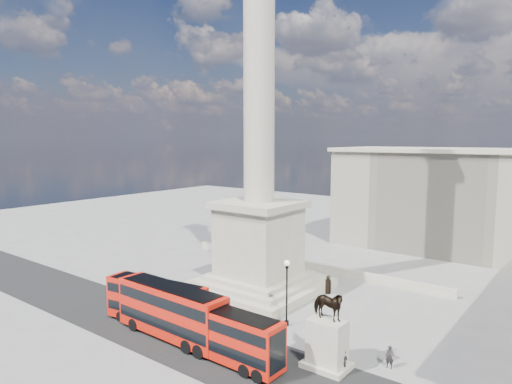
{
  "coord_description": "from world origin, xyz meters",
  "views": [
    {
      "loc": [
        32.37,
        -37.58,
        18.22
      ],
      "look_at": [
        0.78,
        3.41,
        12.1
      ],
      "focal_mm": 32.0,
      "sensor_mm": 36.0,
      "label": 1
    }
  ],
  "objects_px": {
    "victorian_lamp": "(287,287)",
    "pedestrian_standing": "(343,361)",
    "red_bus_b": "(172,311)",
    "equestrian_statue": "(327,337)",
    "pedestrian_crossing": "(321,322)",
    "nelsons_column": "(259,183)",
    "red_bus_a": "(157,302)",
    "pedestrian_walking": "(390,357)",
    "red_bus_c": "(226,334)"
  },
  "relations": [
    {
      "from": "red_bus_c",
      "to": "pedestrian_crossing",
      "type": "bearing_deg",
      "value": 72.68
    },
    {
      "from": "victorian_lamp",
      "to": "equestrian_statue",
      "type": "bearing_deg",
      "value": -34.56
    },
    {
      "from": "victorian_lamp",
      "to": "red_bus_b",
      "type": "bearing_deg",
      "value": -127.71
    },
    {
      "from": "red_bus_b",
      "to": "pedestrian_walking",
      "type": "bearing_deg",
      "value": 22.08
    },
    {
      "from": "nelsons_column",
      "to": "red_bus_a",
      "type": "distance_m",
      "value": 18.08
    },
    {
      "from": "red_bus_a",
      "to": "pedestrian_standing",
      "type": "distance_m",
      "value": 18.81
    },
    {
      "from": "pedestrian_standing",
      "to": "pedestrian_crossing",
      "type": "relative_size",
      "value": 1.08
    },
    {
      "from": "red_bus_b",
      "to": "equestrian_statue",
      "type": "bearing_deg",
      "value": 16.47
    },
    {
      "from": "red_bus_b",
      "to": "equestrian_statue",
      "type": "distance_m",
      "value": 14.39
    },
    {
      "from": "red_bus_b",
      "to": "victorian_lamp",
      "type": "height_order",
      "value": "victorian_lamp"
    },
    {
      "from": "nelsons_column",
      "to": "equestrian_statue",
      "type": "xyz_separation_m",
      "value": [
        15.79,
        -11.82,
        -10.31
      ]
    },
    {
      "from": "red_bus_a",
      "to": "pedestrian_standing",
      "type": "bearing_deg",
      "value": 1.81
    },
    {
      "from": "red_bus_a",
      "to": "victorian_lamp",
      "type": "height_order",
      "value": "victorian_lamp"
    },
    {
      "from": "pedestrian_walking",
      "to": "red_bus_c",
      "type": "bearing_deg",
      "value": -156.71
    },
    {
      "from": "pedestrian_crossing",
      "to": "nelsons_column",
      "type": "bearing_deg",
      "value": 24.81
    },
    {
      "from": "red_bus_a",
      "to": "pedestrian_crossing",
      "type": "bearing_deg",
      "value": 25.58
    },
    {
      "from": "nelsons_column",
      "to": "red_bus_a",
      "type": "bearing_deg",
      "value": -95.67
    },
    {
      "from": "red_bus_c",
      "to": "red_bus_b",
      "type": "bearing_deg",
      "value": 178.93
    },
    {
      "from": "pedestrian_standing",
      "to": "equestrian_statue",
      "type": "bearing_deg",
      "value": 0.45
    },
    {
      "from": "red_bus_c",
      "to": "equestrian_statue",
      "type": "distance_m",
      "value": 8.2
    },
    {
      "from": "nelsons_column",
      "to": "red_bus_c",
      "type": "bearing_deg",
      "value": -61.38
    },
    {
      "from": "red_bus_c",
      "to": "pedestrian_walking",
      "type": "distance_m",
      "value": 13.25
    },
    {
      "from": "equestrian_statue",
      "to": "nelsons_column",
      "type": "bearing_deg",
      "value": 143.17
    },
    {
      "from": "pedestrian_walking",
      "to": "pedestrian_crossing",
      "type": "height_order",
      "value": "pedestrian_walking"
    },
    {
      "from": "victorian_lamp",
      "to": "pedestrian_standing",
      "type": "height_order",
      "value": "victorian_lamp"
    },
    {
      "from": "equestrian_statue",
      "to": "pedestrian_crossing",
      "type": "xyz_separation_m",
      "value": [
        -3.89,
        5.98,
        -1.81
      ]
    },
    {
      "from": "red_bus_c",
      "to": "victorian_lamp",
      "type": "relative_size",
      "value": 1.62
    },
    {
      "from": "red_bus_a",
      "to": "victorian_lamp",
      "type": "relative_size",
      "value": 1.71
    },
    {
      "from": "pedestrian_walking",
      "to": "nelsons_column",
      "type": "bearing_deg",
      "value": 146.99
    },
    {
      "from": "red_bus_b",
      "to": "victorian_lamp",
      "type": "distance_m",
      "value": 11.1
    },
    {
      "from": "red_bus_b",
      "to": "red_bus_c",
      "type": "height_order",
      "value": "red_bus_b"
    },
    {
      "from": "nelsons_column",
      "to": "red_bus_b",
      "type": "bearing_deg",
      "value": -83.04
    },
    {
      "from": "pedestrian_walking",
      "to": "equestrian_statue",
      "type": "bearing_deg",
      "value": -151.81
    },
    {
      "from": "red_bus_b",
      "to": "red_bus_a",
      "type": "bearing_deg",
      "value": 163.87
    },
    {
      "from": "nelsons_column",
      "to": "pedestrian_crossing",
      "type": "xyz_separation_m",
      "value": [
        11.9,
        -5.84,
        -12.12
      ]
    },
    {
      "from": "red_bus_c",
      "to": "pedestrian_walking",
      "type": "relative_size",
      "value": 5.84
    },
    {
      "from": "victorian_lamp",
      "to": "equestrian_statue",
      "type": "relative_size",
      "value": 0.86
    },
    {
      "from": "equestrian_statue",
      "to": "pedestrian_standing",
      "type": "height_order",
      "value": "equestrian_statue"
    },
    {
      "from": "victorian_lamp",
      "to": "pedestrian_crossing",
      "type": "bearing_deg",
      "value": 18.22
    },
    {
      "from": "red_bus_b",
      "to": "pedestrian_standing",
      "type": "relative_size",
      "value": 7.0
    },
    {
      "from": "victorian_lamp",
      "to": "equestrian_statue",
      "type": "distance_m",
      "value": 8.75
    },
    {
      "from": "nelsons_column",
      "to": "equestrian_statue",
      "type": "bearing_deg",
      "value": -36.83
    },
    {
      "from": "red_bus_c",
      "to": "pedestrian_walking",
      "type": "height_order",
      "value": "red_bus_c"
    },
    {
      "from": "victorian_lamp",
      "to": "pedestrian_walking",
      "type": "relative_size",
      "value": 3.6
    },
    {
      "from": "nelsons_column",
      "to": "pedestrian_standing",
      "type": "height_order",
      "value": "nelsons_column"
    },
    {
      "from": "pedestrian_walking",
      "to": "pedestrian_crossing",
      "type": "relative_size",
      "value": 1.14
    },
    {
      "from": "red_bus_c",
      "to": "equestrian_statue",
      "type": "xyz_separation_m",
      "value": [
        7.14,
        4.02,
        0.35
      ]
    },
    {
      "from": "equestrian_statue",
      "to": "pedestrian_crossing",
      "type": "bearing_deg",
      "value": 123.02
    },
    {
      "from": "nelsons_column",
      "to": "red_bus_c",
      "type": "distance_m",
      "value": 20.96
    },
    {
      "from": "red_bus_c",
      "to": "red_bus_a",
      "type": "bearing_deg",
      "value": 173.63
    }
  ]
}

